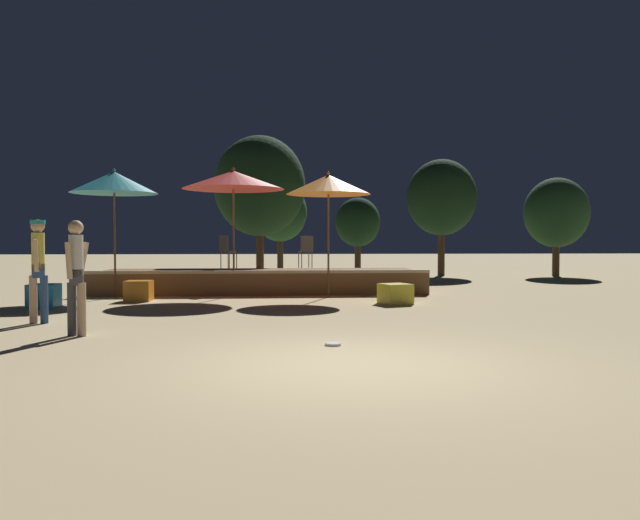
{
  "coord_description": "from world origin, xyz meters",
  "views": [
    {
      "loc": [
        -0.89,
        -7.04,
        1.41
      ],
      "look_at": [
        0.0,
        4.65,
        1.05
      ],
      "focal_mm": 35.0,
      "sensor_mm": 36.0,
      "label": 1
    }
  ],
  "objects_px": {
    "patio_umbrella_0": "(233,180)",
    "person_0": "(76,273)",
    "background_tree_0": "(556,213)",
    "cube_seat_2": "(44,296)",
    "frisbee_disc": "(333,344)",
    "bistro_chair_1": "(226,249)",
    "background_tree_2": "(260,186)",
    "patio_umbrella_2": "(114,183)",
    "background_tree_1": "(280,212)",
    "cube_seat_0": "(139,291)",
    "background_tree_3": "(358,223)",
    "bistro_chair_0": "(306,249)",
    "patio_umbrella_1": "(328,185)",
    "background_tree_4": "(442,198)",
    "cube_seat_1": "(395,294)",
    "person_1": "(38,264)"
  },
  "relations": [
    {
      "from": "patio_umbrella_2",
      "to": "background_tree_4",
      "type": "bearing_deg",
      "value": 40.11
    },
    {
      "from": "cube_seat_2",
      "to": "bistro_chair_0",
      "type": "xyz_separation_m",
      "value": [
        5.77,
        3.78,
        0.95
      ]
    },
    {
      "from": "cube_seat_0",
      "to": "background_tree_0",
      "type": "height_order",
      "value": "background_tree_0"
    },
    {
      "from": "cube_seat_0",
      "to": "background_tree_2",
      "type": "bearing_deg",
      "value": 71.05
    },
    {
      "from": "bistro_chair_1",
      "to": "background_tree_2",
      "type": "bearing_deg",
      "value": -52.51
    },
    {
      "from": "frisbee_disc",
      "to": "background_tree_3",
      "type": "distance_m",
      "value": 19.72
    },
    {
      "from": "patio_umbrella_2",
      "to": "cube_seat_2",
      "type": "bearing_deg",
      "value": -112.09
    },
    {
      "from": "cube_seat_0",
      "to": "background_tree_3",
      "type": "relative_size",
      "value": 0.18
    },
    {
      "from": "cube_seat_0",
      "to": "background_tree_3",
      "type": "height_order",
      "value": "background_tree_3"
    },
    {
      "from": "background_tree_0",
      "to": "cube_seat_2",
      "type": "bearing_deg",
      "value": -146.7
    },
    {
      "from": "frisbee_disc",
      "to": "background_tree_4",
      "type": "height_order",
      "value": "background_tree_4"
    },
    {
      "from": "patio_umbrella_1",
      "to": "frisbee_disc",
      "type": "xyz_separation_m",
      "value": [
        -0.58,
        -7.21,
        -2.8
      ]
    },
    {
      "from": "person_1",
      "to": "frisbee_disc",
      "type": "distance_m",
      "value": 5.55
    },
    {
      "from": "patio_umbrella_1",
      "to": "cube_seat_1",
      "type": "bearing_deg",
      "value": -53.55
    },
    {
      "from": "cube_seat_1",
      "to": "background_tree_0",
      "type": "xyz_separation_m",
      "value": [
        8.59,
        10.43,
        2.31
      ]
    },
    {
      "from": "patio_umbrella_2",
      "to": "person_0",
      "type": "bearing_deg",
      "value": -80.96
    },
    {
      "from": "cube_seat_0",
      "to": "cube_seat_1",
      "type": "distance_m",
      "value": 5.99
    },
    {
      "from": "background_tree_4",
      "to": "bistro_chair_1",
      "type": "bearing_deg",
      "value": -135.66
    },
    {
      "from": "person_1",
      "to": "background_tree_2",
      "type": "height_order",
      "value": "background_tree_2"
    },
    {
      "from": "patio_umbrella_2",
      "to": "person_1",
      "type": "bearing_deg",
      "value": -90.89
    },
    {
      "from": "patio_umbrella_2",
      "to": "cube_seat_1",
      "type": "relative_size",
      "value": 4.11
    },
    {
      "from": "bistro_chair_0",
      "to": "background_tree_0",
      "type": "bearing_deg",
      "value": -160.56
    },
    {
      "from": "patio_umbrella_0",
      "to": "frisbee_disc",
      "type": "xyz_separation_m",
      "value": [
        1.81,
        -7.71,
        -2.94
      ]
    },
    {
      "from": "bistro_chair_0",
      "to": "background_tree_3",
      "type": "xyz_separation_m",
      "value": [
        2.88,
        10.38,
        1.03
      ]
    },
    {
      "from": "bistro_chair_0",
      "to": "background_tree_2",
      "type": "relative_size",
      "value": 0.17
    },
    {
      "from": "background_tree_4",
      "to": "cube_seat_1",
      "type": "bearing_deg",
      "value": -110.23
    },
    {
      "from": "patio_umbrella_2",
      "to": "frisbee_disc",
      "type": "bearing_deg",
      "value": -57.68
    },
    {
      "from": "bistro_chair_0",
      "to": "background_tree_1",
      "type": "height_order",
      "value": "background_tree_1"
    },
    {
      "from": "patio_umbrella_2",
      "to": "background_tree_2",
      "type": "bearing_deg",
      "value": 63.38
    },
    {
      "from": "person_1",
      "to": "bistro_chair_1",
      "type": "xyz_separation_m",
      "value": [
        2.73,
        6.02,
        0.19
      ]
    },
    {
      "from": "cube_seat_0",
      "to": "background_tree_3",
      "type": "distance_m",
      "value": 14.72
    },
    {
      "from": "background_tree_4",
      "to": "background_tree_3",
      "type": "bearing_deg",
      "value": 137.05
    },
    {
      "from": "cube_seat_1",
      "to": "cube_seat_2",
      "type": "xyz_separation_m",
      "value": [
        -7.57,
        -0.19,
        0.02
      ]
    },
    {
      "from": "cube_seat_0",
      "to": "bistro_chair_0",
      "type": "height_order",
      "value": "bistro_chair_0"
    },
    {
      "from": "person_0",
      "to": "background_tree_4",
      "type": "height_order",
      "value": "background_tree_4"
    },
    {
      "from": "patio_umbrella_1",
      "to": "background_tree_2",
      "type": "relative_size",
      "value": 0.6
    },
    {
      "from": "bistro_chair_0",
      "to": "cube_seat_1",
      "type": "bearing_deg",
      "value": 102.79
    },
    {
      "from": "patio_umbrella_0",
      "to": "person_0",
      "type": "height_order",
      "value": "patio_umbrella_0"
    },
    {
      "from": "cube_seat_2",
      "to": "background_tree_3",
      "type": "xyz_separation_m",
      "value": [
        8.64,
        14.16,
        1.98
      ]
    },
    {
      "from": "cube_seat_0",
      "to": "background_tree_1",
      "type": "distance_m",
      "value": 14.52
    },
    {
      "from": "cube_seat_0",
      "to": "person_1",
      "type": "distance_m",
      "value": 4.11
    },
    {
      "from": "frisbee_disc",
      "to": "background_tree_0",
      "type": "distance_m",
      "value": 19.16
    },
    {
      "from": "person_1",
      "to": "background_tree_1",
      "type": "distance_m",
      "value": 18.42
    },
    {
      "from": "background_tree_2",
      "to": "cube_seat_2",
      "type": "bearing_deg",
      "value": -115.53
    },
    {
      "from": "patio_umbrella_1",
      "to": "background_tree_3",
      "type": "height_order",
      "value": "background_tree_3"
    },
    {
      "from": "background_tree_2",
      "to": "background_tree_1",
      "type": "bearing_deg",
      "value": 82.39
    },
    {
      "from": "patio_umbrella_2",
      "to": "bistro_chair_1",
      "type": "height_order",
      "value": "patio_umbrella_2"
    },
    {
      "from": "background_tree_3",
      "to": "background_tree_2",
      "type": "bearing_deg",
      "value": -130.49
    },
    {
      "from": "background_tree_3",
      "to": "cube_seat_0",
      "type": "bearing_deg",
      "value": -118.48
    },
    {
      "from": "cube_seat_2",
      "to": "frisbee_disc",
      "type": "xyz_separation_m",
      "value": [
        5.65,
        -5.2,
        -0.23
      ]
    }
  ]
}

